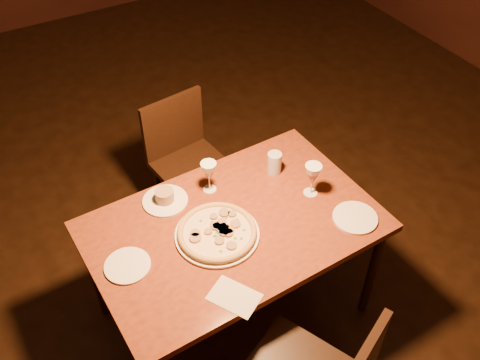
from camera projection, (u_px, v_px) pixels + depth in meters
floor at (215, 275)px, 3.02m from camera, size 7.00×7.00×0.00m
dining_table at (233, 233)px, 2.42m from camera, size 1.30×0.86×0.68m
chair_far at (186, 157)px, 3.07m from camera, size 0.43×0.43×0.79m
pizza_plate at (217, 232)px, 2.32m from camera, size 0.37×0.37×0.04m
ramekin_saucer at (165, 198)px, 2.47m from camera, size 0.21×0.21×0.07m
wine_glass_far at (209, 177)px, 2.48m from camera, size 0.07×0.07×0.17m
wine_glass_right at (312, 180)px, 2.46m from camera, size 0.08×0.08×0.17m
water_tumbler at (274, 163)px, 2.59m from camera, size 0.07×0.07×0.12m
side_plate_left at (128, 266)px, 2.21m from camera, size 0.19×0.19×0.01m
side_plate_near at (355, 218)px, 2.40m from camera, size 0.20×0.20×0.01m
menu_card at (234, 297)px, 2.10m from camera, size 0.21×0.23×0.00m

